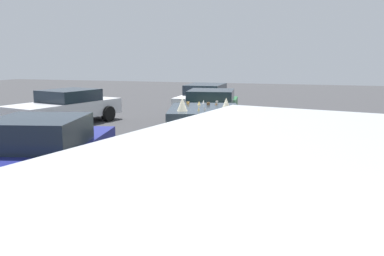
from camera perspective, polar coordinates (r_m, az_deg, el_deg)
ground_plane at (r=9.92m, az=1.67°, el=-5.21°), size 60.00×60.00×0.00m
art_car_decorated at (r=9.84m, az=1.69°, el=-1.16°), size 4.89×2.92×1.65m
parked_sedan_near_left at (r=18.65m, az=1.75°, el=4.11°), size 4.51×2.04×1.33m
parked_sedan_near_right at (r=15.11m, az=2.75°, el=2.76°), size 4.24×2.37×1.39m
parked_sedan_behind_right at (r=16.51m, az=-17.13°, el=2.82°), size 4.84×2.86×1.32m
parked_sedan_row_back_far at (r=8.31m, az=-19.72°, el=-3.59°), size 4.20×2.58×1.49m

